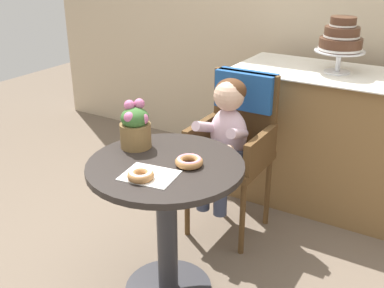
# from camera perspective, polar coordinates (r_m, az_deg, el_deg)

# --- Properties ---
(cafe_table) EXTENTS (0.72, 0.72, 0.72)m
(cafe_table) POSITION_cam_1_polar(r_m,az_deg,el_deg) (2.21, -3.15, -7.31)
(cafe_table) COLOR #282321
(cafe_table) RESTS_ON ground
(wicker_chair) EXTENTS (0.42, 0.45, 0.95)m
(wicker_chair) POSITION_cam_1_polar(r_m,az_deg,el_deg) (2.73, 5.65, 2.00)
(wicker_chair) COLOR brown
(wicker_chair) RESTS_ON ground
(seated_child) EXTENTS (0.27, 0.32, 0.73)m
(seated_child) POSITION_cam_1_polar(r_m,az_deg,el_deg) (2.59, 4.18, 1.71)
(seated_child) COLOR silver
(seated_child) RESTS_ON ground
(paper_napkin) EXTENTS (0.25, 0.21, 0.00)m
(paper_napkin) POSITION_cam_1_polar(r_m,az_deg,el_deg) (2.00, -5.23, -3.86)
(paper_napkin) COLOR white
(paper_napkin) RESTS_ON cafe_table
(donut_front) EXTENTS (0.13, 0.13, 0.04)m
(donut_front) POSITION_cam_1_polar(r_m,az_deg,el_deg) (2.07, -0.36, -2.12)
(donut_front) COLOR #AD7542
(donut_front) RESTS_ON cafe_table
(donut_mid) EXTENTS (0.11, 0.11, 0.04)m
(donut_mid) POSITION_cam_1_polar(r_m,az_deg,el_deg) (1.97, -6.40, -3.74)
(donut_mid) COLOR #AD7542
(donut_mid) RESTS_ON cafe_table
(flower_vase) EXTENTS (0.15, 0.15, 0.24)m
(flower_vase) POSITION_cam_1_polar(r_m,az_deg,el_deg) (2.24, -6.96, 2.16)
(flower_vase) COLOR brown
(flower_vase) RESTS_ON cafe_table
(display_counter) EXTENTS (1.56, 0.62, 0.90)m
(display_counter) POSITION_cam_1_polar(r_m,az_deg,el_deg) (3.14, 19.03, -0.01)
(display_counter) COLOR olive
(display_counter) RESTS_ON ground
(tiered_cake_stand) EXTENTS (0.30, 0.30, 0.34)m
(tiered_cake_stand) POSITION_cam_1_polar(r_m,az_deg,el_deg) (2.99, 17.80, 12.09)
(tiered_cake_stand) COLOR silver
(tiered_cake_stand) RESTS_ON display_counter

